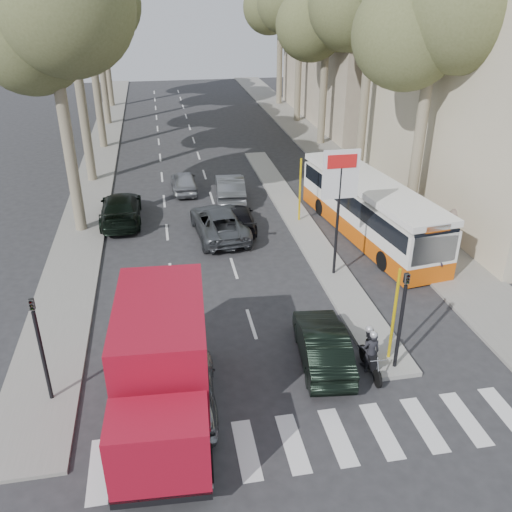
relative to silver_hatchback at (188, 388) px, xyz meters
The scene contains 24 objects.
ground 4.09m from the silver_hatchback, 29.74° to the left, with size 120.00×120.00×0.00m, color #28282B.
sidewalk_right 29.59m from the silver_hatchback, 65.86° to the left, with size 3.20×70.00×0.12m, color gray.
median_left 30.34m from the silver_hatchback, 98.53° to the left, with size 2.40×64.00×0.12m, color gray.
traffic_island 14.66m from the silver_hatchback, 62.56° to the left, with size 1.50×26.00×0.16m, color gray.
building_far 41.36m from the silver_hatchback, 62.18° to the left, with size 11.00×20.00×16.00m, color #B7A88E.
billboard 10.18m from the silver_hatchback, 46.04° to the left, with size 1.50×12.10×5.60m.
traffic_light_island 7.00m from the silver_hatchback, ahead, with size 0.16×0.41×3.60m.
traffic_light_left 4.58m from the silver_hatchback, 166.29° to the left, with size 0.16×0.41×3.60m.
tree_l_a 17.67m from the silver_hatchback, 107.22° to the left, with size 7.40×7.20×14.10m.
tree_l_c 31.82m from the silver_hatchback, 98.08° to the left, with size 7.40×7.20×13.71m.
tree_r_a 20.00m from the silver_hatchback, 43.81° to the left, with size 7.40×7.20×14.10m.
tree_r_c 32.06m from the silver_hatchback, 65.98° to the left, with size 7.40×7.20×13.32m.
silver_hatchback is the anchor object (origin of this frame).
dark_hatchback 4.73m from the silver_hatchback, 16.79° to the left, with size 1.46×4.20×1.38m, color black.
queue_car_a 12.38m from the silver_hatchback, 78.82° to the left, with size 2.36×5.12×1.42m, color #4E5256.
queue_car_b 13.21m from the silver_hatchback, 74.87° to the left, with size 1.64×4.04×1.17m, color black.
queue_car_c 18.97m from the silver_hatchback, 86.76° to the left, with size 1.49×3.70×1.26m, color #A3A6AB.
queue_car_d 17.38m from the silver_hatchback, 77.92° to the left, with size 1.58×4.52×1.49m, color #505458.
queue_car_e 15.08m from the silver_hatchback, 99.55° to the left, with size 2.08×5.12×1.49m, color black.
red_truck 1.36m from the silver_hatchback, 157.53° to the right, with size 2.82×6.62×3.46m.
city_bus 14.52m from the silver_hatchback, 47.99° to the left, with size 3.79×11.12×2.87m.
motorcycle 5.95m from the silver_hatchback, ahead, with size 0.69×1.92×1.63m.
pedestrian_near 12.18m from the silver_hatchback, 28.54° to the left, with size 0.98×0.48×1.67m, color #3B3048.
pedestrian_far 16.42m from the silver_hatchback, 34.70° to the left, with size 1.02×0.45×1.59m, color #6E5C52.
Camera 1 is at (-3.81, -14.67, 11.37)m, focal length 38.00 mm.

